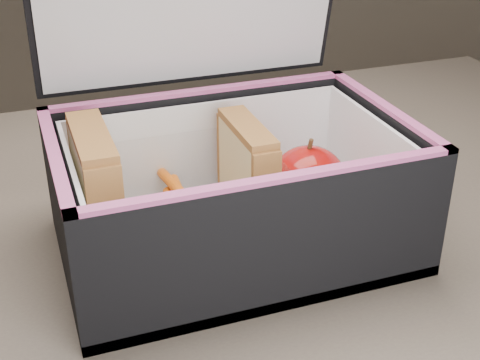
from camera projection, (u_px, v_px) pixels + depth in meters
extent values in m
cube|color=#63584A|center=(209.00, 249.00, 0.66)|extent=(1.20, 0.80, 0.03)
cube|color=#382D26|center=(431.00, 262.00, 1.29)|extent=(0.05, 0.05, 0.72)
cube|color=#E1C787|center=(88.00, 198.00, 0.57)|extent=(0.01, 0.10, 0.11)
cube|color=#D3636E|center=(98.00, 201.00, 0.58)|extent=(0.01, 0.10, 0.10)
cube|color=#E1C787|center=(108.00, 195.00, 0.58)|extent=(0.01, 0.10, 0.11)
cube|color=brown|center=(91.00, 136.00, 0.55)|extent=(0.03, 0.10, 0.01)
cube|color=#E1C787|center=(239.00, 179.00, 0.61)|extent=(0.01, 0.09, 0.09)
cube|color=#D3636E|center=(247.00, 182.00, 0.62)|extent=(0.01, 0.09, 0.09)
cube|color=#E1C787|center=(255.00, 177.00, 0.62)|extent=(0.01, 0.09, 0.09)
cube|color=brown|center=(247.00, 128.00, 0.59)|extent=(0.03, 0.09, 0.01)
cylinder|color=orange|center=(166.00, 231.00, 0.61)|extent=(0.02, 0.08, 0.01)
cylinder|color=orange|center=(177.00, 211.00, 0.62)|extent=(0.01, 0.08, 0.01)
cylinder|color=orange|center=(178.00, 189.00, 0.64)|extent=(0.02, 0.08, 0.01)
cylinder|color=orange|center=(204.00, 243.00, 0.60)|extent=(0.02, 0.08, 0.01)
cylinder|color=orange|center=(158.00, 222.00, 0.61)|extent=(0.01, 0.08, 0.01)
cylinder|color=orange|center=(181.00, 198.00, 0.62)|extent=(0.02, 0.08, 0.01)
cylinder|color=orange|center=(194.00, 237.00, 0.60)|extent=(0.02, 0.08, 0.01)
cylinder|color=orange|center=(161.00, 226.00, 0.60)|extent=(0.01, 0.08, 0.01)
cube|color=white|center=(309.00, 211.00, 0.66)|extent=(0.09, 0.09, 0.01)
ellipsoid|color=maroon|center=(308.00, 180.00, 0.63)|extent=(0.09, 0.09, 0.07)
cylinder|color=#4A321A|center=(310.00, 145.00, 0.62)|extent=(0.01, 0.01, 0.01)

